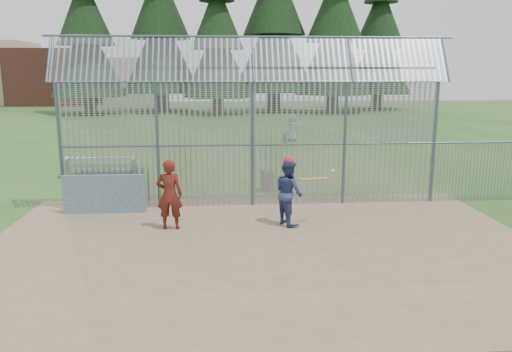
{
  "coord_description": "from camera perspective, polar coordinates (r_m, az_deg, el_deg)",
  "views": [
    {
      "loc": [
        -1.09,
        -12.26,
        4.33
      ],
      "look_at": [
        0.0,
        2.0,
        1.3
      ],
      "focal_mm": 35.0,
      "sensor_mm": 36.0,
      "label": 1
    }
  ],
  "objects": [
    {
      "name": "dugout_wall",
      "position": [
        16.0,
        -16.93,
        -1.98
      ],
      "size": [
        2.5,
        0.12,
        1.2
      ],
      "primitive_type": "cube",
      "color": "#38566B",
      "rests_on": "dirt_infield"
    },
    {
      "name": "onlooker",
      "position": [
        13.9,
        -9.87,
        -2.09
      ],
      "size": [
        0.73,
        0.49,
        1.95
      ],
      "primitive_type": "imported",
      "rotation": [
        0.0,
        0.0,
        3.11
      ],
      "color": "maroon",
      "rests_on": "dirt_infield"
    },
    {
      "name": "conifer_row",
      "position": [
        54.25,
        -1.22,
        18.84
      ],
      "size": [
        38.48,
        12.26,
        20.2
      ],
      "color": "#332319",
      "rests_on": "ground"
    },
    {
      "name": "bg_kid_seated",
      "position": [
        29.37,
        3.33,
        4.23
      ],
      "size": [
        0.47,
        0.44,
        0.78
      ],
      "primitive_type": "imported",
      "rotation": [
        0.0,
        0.0,
        2.44
      ],
      "color": "slate",
      "rests_on": "ground"
    },
    {
      "name": "dirt_infield",
      "position": [
        12.58,
        0.88,
        -8.13
      ],
      "size": [
        14.0,
        10.0,
        0.02
      ],
      "primitive_type": "cube",
      "color": "#756047",
      "rests_on": "ground"
    },
    {
      "name": "backstop_fence",
      "position": [
        16.08,
        6.07,
        4.86
      ],
      "size": [
        20.09,
        0.81,
        5.3
      ],
      "color": "#47566B",
      "rests_on": "ground"
    },
    {
      "name": "bleacher",
      "position": [
        21.86,
        -17.48,
        1.07
      ],
      "size": [
        3.0,
        0.95,
        0.72
      ],
      "color": "gray",
      "rests_on": "ground"
    },
    {
      "name": "ground",
      "position": [
        13.05,
        0.68,
        -7.42
      ],
      "size": [
        120.0,
        120.0,
        0.0
      ],
      "primitive_type": "plane",
      "color": "#2D511E",
      "rests_on": "ground"
    },
    {
      "name": "batting_gear",
      "position": [
        13.98,
        4.28,
        1.42
      ],
      "size": [
        1.41,
        0.42,
        0.69
      ],
      "color": "red",
      "rests_on": "ground"
    },
    {
      "name": "bg_kid_standing",
      "position": [
        31.26,
        4.13,
        5.49
      ],
      "size": [
        0.91,
        0.71,
        1.65
      ],
      "primitive_type": "imported",
      "rotation": [
        0.0,
        0.0,
        3.39
      ],
      "color": "slate",
      "rests_on": "ground"
    },
    {
      "name": "batter",
      "position": [
        14.16,
        3.74,
        -1.88
      ],
      "size": [
        1.01,
        1.11,
        1.86
      ],
      "primitive_type": "imported",
      "rotation": [
        0.0,
        0.0,
        1.98
      ],
      "color": "navy",
      "rests_on": "dirt_infield"
    },
    {
      "name": "distant_buildings",
      "position": [
        72.22,
        -22.59,
        10.48
      ],
      "size": [
        26.5,
        10.5,
        8.0
      ],
      "color": "brown",
      "rests_on": "ground"
    },
    {
      "name": "trash_can",
      "position": [
        18.22,
        1.25,
        -0.57
      ],
      "size": [
        0.56,
        0.56,
        0.82
      ],
      "color": "gray",
      "rests_on": "ground"
    }
  ]
}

